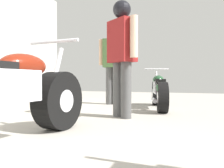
{
  "coord_description": "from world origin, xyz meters",
  "views": [
    {
      "loc": [
        0.99,
        0.01,
        0.6
      ],
      "look_at": [
        0.02,
        2.98,
        0.53
      ],
      "focal_mm": 37.8,
      "sensor_mm": 36.0,
      "label": 1
    }
  ],
  "objects": [
    {
      "name": "motorcycle_black_naked",
      "position": [
        0.42,
        4.74,
        0.35
      ],
      "size": [
        0.65,
        1.77,
        0.83
      ],
      "color": "black",
      "rests_on": "ground_plane"
    },
    {
      "name": "ground_plane",
      "position": [
        0.0,
        3.05,
        0.0
      ],
      "size": [
        14.64,
        14.64,
        0.0
      ],
      "primitive_type": "plane",
      "color": "#A8A399"
    },
    {
      "name": "mechanic_in_blue",
      "position": [
        0.0,
        3.51,
        1.08
      ],
      "size": [
        0.62,
        0.53,
        1.8
      ],
      "color": "#4C4C4C",
      "rests_on": "ground_plane"
    },
    {
      "name": "mechanic_with_helmet",
      "position": [
        -0.69,
        5.25,
        1.09
      ],
      "size": [
        0.72,
        0.3,
        1.83
      ],
      "color": "#4C4C4C",
      "rests_on": "ground_plane"
    },
    {
      "name": "motorcycle_maroon_cruiser",
      "position": [
        -0.57,
        1.64,
        0.43
      ],
      "size": [
        0.66,
        2.24,
        1.04
      ],
      "color": "black",
      "rests_on": "ground_plane"
    }
  ]
}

